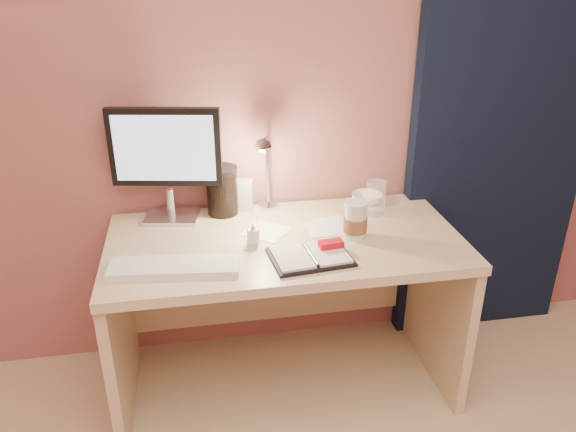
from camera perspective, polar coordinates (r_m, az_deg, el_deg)
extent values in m
plane|color=#9C605A|center=(2.40, -1.86, 12.96)|extent=(3.50, 0.00, 3.50)
cube|color=black|center=(2.73, 21.10, 9.58)|extent=(0.85, 0.08, 2.20)
cube|color=#C8B78D|center=(2.24, -0.29, -2.72)|extent=(1.40, 0.70, 0.04)
cube|color=#C8B78D|center=(2.43, -16.63, -11.57)|extent=(0.04, 0.66, 0.69)
cube|color=#C8B78D|center=(2.61, 14.78, -8.52)|extent=(0.04, 0.66, 0.69)
cube|color=#C8B78D|center=(2.67, -1.49, -5.36)|extent=(1.32, 0.03, 0.55)
cube|color=silver|center=(2.44, -11.67, -0.07)|extent=(0.25, 0.20, 0.02)
cylinder|color=silver|center=(2.41, -11.81, 1.38)|extent=(0.04, 0.04, 0.12)
cube|color=black|center=(2.33, -12.34, 6.93)|extent=(0.45, 0.12, 0.32)
cube|color=#A7C0E3|center=(2.30, -12.22, 6.71)|extent=(0.39, 0.08, 0.27)
cube|color=white|center=(2.05, -11.48, -5.02)|extent=(0.48, 0.19, 0.02)
cube|color=black|center=(2.08, 2.27, -4.19)|extent=(0.31, 0.25, 0.01)
cube|color=silver|center=(2.06, 0.40, -4.22)|extent=(0.15, 0.20, 0.01)
cube|color=silver|center=(2.10, 4.12, -3.68)|extent=(0.15, 0.20, 0.01)
cube|color=red|center=(2.12, 4.39, -2.86)|extent=(0.10, 0.05, 0.03)
cube|color=silver|center=(2.35, 4.47, -0.78)|extent=(0.15, 0.15, 0.00)
cube|color=silver|center=(2.30, 3.81, -1.30)|extent=(0.15, 0.15, 0.00)
cube|color=silver|center=(2.28, -2.15, -1.59)|extent=(0.22, 0.22, 0.00)
cylinder|color=silver|center=(2.22, 6.86, -0.56)|extent=(0.09, 0.09, 0.14)
cylinder|color=brown|center=(2.22, 6.84, -0.81)|extent=(0.09, 0.09, 0.06)
cylinder|color=silver|center=(2.19, 6.96, 1.24)|extent=(0.09, 0.09, 0.01)
cylinder|color=white|center=(2.43, 8.90, 1.83)|extent=(0.09, 0.09, 0.15)
imported|color=white|center=(2.56, 8.01, 1.79)|extent=(0.18, 0.18, 0.04)
imported|color=silver|center=(2.17, -3.55, -1.69)|extent=(0.05, 0.05, 0.09)
cylinder|color=black|center=(2.42, -6.69, 2.34)|extent=(0.13, 0.13, 0.19)
cube|color=beige|center=(2.47, -4.63, 2.15)|extent=(0.10, 0.09, 0.13)
cylinder|color=silver|center=(2.49, -2.02, 1.04)|extent=(0.08, 0.08, 0.01)
cylinder|color=silver|center=(2.43, -2.08, 4.58)|extent=(0.01, 0.01, 0.32)
cone|color=silver|center=(2.25, -0.62, 7.04)|extent=(0.08, 0.07, 0.06)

